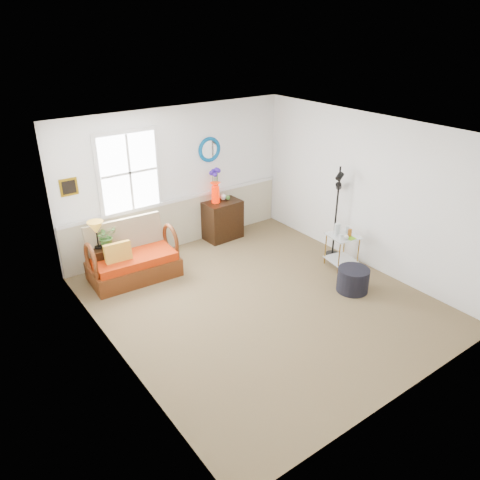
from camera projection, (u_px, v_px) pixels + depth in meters
floor at (261, 301)px, 7.20m from camera, size 4.50×5.00×0.01m
ceiling at (265, 132)px, 6.08m from camera, size 4.50×5.00×0.01m
walls at (263, 224)px, 6.64m from camera, size 4.51×5.01×2.60m
wainscot at (180, 223)px, 8.82m from camera, size 4.46×0.02×0.90m
chair_rail at (179, 200)px, 8.61m from camera, size 4.46×0.04×0.06m
window at (129, 173)px, 7.84m from camera, size 1.14×0.06×1.44m
picture at (69, 187)px, 7.32m from camera, size 0.28×0.03×0.28m
mirror at (209, 149)px, 8.63m from camera, size 0.47×0.07×0.47m
loveseat at (132, 252)px, 7.68m from camera, size 1.47×0.88×0.93m
throw_pillow at (118, 256)px, 7.45m from camera, size 0.43×0.13×0.43m
lamp_stand at (102, 264)px, 7.67m from camera, size 0.36×0.36×0.58m
table_lamp at (97, 235)px, 7.45m from camera, size 0.33×0.33×0.47m
potted_plant at (107, 239)px, 7.56m from camera, size 0.37×0.40×0.28m
cabinet at (223, 220)px, 9.12m from camera, size 0.73×0.48×0.76m
flower_vase at (215, 186)px, 8.78m from camera, size 0.23×0.23×0.66m
side_table at (342, 251)px, 8.10m from camera, size 0.55×0.55×0.59m
tabletop_items at (344, 230)px, 7.89m from camera, size 0.39×0.39×0.21m
floor_lamp at (336, 212)px, 8.26m from camera, size 0.28×0.28×1.67m
ottoman at (353, 280)px, 7.41m from camera, size 0.56×0.56×0.39m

